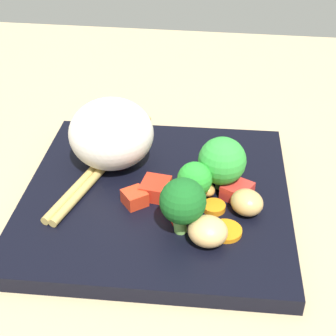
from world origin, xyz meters
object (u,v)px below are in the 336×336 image
at_px(broccoli_floret_0, 222,161).
at_px(carrot_slice_2, 188,184).
at_px(chopstick_pair, 104,162).
at_px(rice_mound, 111,134).
at_px(square_plate, 157,197).

relative_size(broccoli_floret_0, carrot_slice_2, 2.50).
bearing_deg(chopstick_pair, rice_mound, 137.31).
xyz_separation_m(square_plate, carrot_slice_2, (-0.01, 0.03, 0.01)).
height_order(rice_mound, chopstick_pair, rice_mound).
distance_m(carrot_slice_2, chopstick_pair, 0.10).
bearing_deg(square_plate, carrot_slice_2, 109.65).
bearing_deg(chopstick_pair, broccoli_floret_0, 93.32).
relative_size(square_plate, chopstick_pair, 1.24).
distance_m(square_plate, broccoli_floret_0, 0.08).
bearing_deg(square_plate, broccoli_floret_0, 100.39).
xyz_separation_m(rice_mound, broccoli_floret_0, (0.03, 0.12, -0.00)).
height_order(rice_mound, carrot_slice_2, rice_mound).
bearing_deg(rice_mound, broccoli_floret_0, 75.60).
bearing_deg(carrot_slice_2, square_plate, -70.35).
distance_m(square_plate, rice_mound, 0.09).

